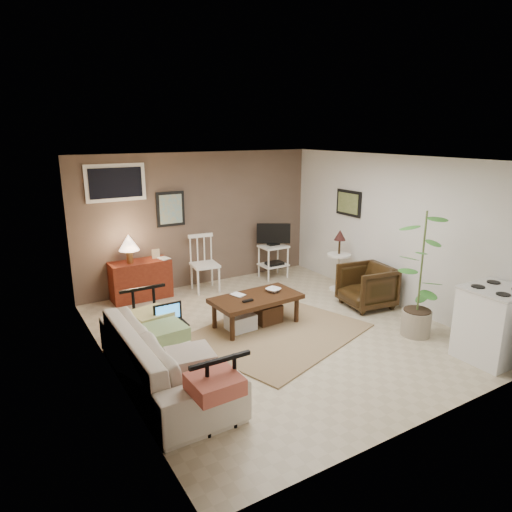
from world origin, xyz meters
TOP-DOWN VIEW (x-y plane):
  - floor at (0.00, 0.00)m, footprint 5.00×5.00m
  - art_back at (-0.55, 2.48)m, footprint 0.50×0.03m
  - art_right at (2.23, 1.05)m, footprint 0.03×0.60m
  - window at (-1.45, 2.48)m, footprint 0.96×0.03m
  - rug at (-0.01, -0.07)m, footprint 2.72×2.43m
  - coffee_table at (-0.14, 0.31)m, footprint 1.31×0.73m
  - sofa at (-1.80, -0.48)m, footprint 0.67×2.31m
  - sofa_pillows at (-1.74, -0.75)m, footprint 0.44×2.19m
  - sofa_end_rails at (-1.67, -0.48)m, footprint 0.62×2.30m
  - laptop at (-1.58, -0.08)m, footprint 0.35×0.26m
  - red_console at (-1.22, 2.29)m, footprint 0.99×0.44m
  - spindle_chair at (-0.11, 2.12)m, footprint 0.50×0.50m
  - tv_stand at (1.34, 2.09)m, footprint 0.56×0.41m
  - side_table at (1.93, 0.91)m, footprint 0.41×0.41m
  - armchair at (1.79, 0.06)m, footprint 0.78×0.82m
  - potted_plant at (1.62, -1.09)m, footprint 0.44×0.44m
  - stove at (1.86, -2.03)m, footprint 0.71×0.66m
  - bowl at (0.19, 0.35)m, footprint 0.21×0.12m
  - book_table at (-0.41, 0.46)m, footprint 0.15×0.06m
  - book_console at (-0.89, 2.19)m, footprint 0.16×0.05m

SIDE VIEW (x-z plane):
  - floor at x=0.00m, z-range 0.00..0.00m
  - rug at x=-0.01m, z-range 0.00..0.02m
  - coffee_table at x=-0.14m, z-range 0.03..0.51m
  - armchair at x=1.79m, z-range 0.00..0.75m
  - sofa_end_rails at x=-1.67m, z-range 0.00..0.78m
  - red_console at x=-1.22m, z-range -0.18..0.96m
  - sofa at x=-1.80m, z-range 0.00..0.90m
  - stove at x=1.86m, z-range 0.00..0.93m
  - spindle_chair at x=-0.11m, z-range -0.03..0.96m
  - sofa_pillows at x=-1.74m, z-range 0.48..0.63m
  - book_table at x=-0.41m, z-range 0.46..0.66m
  - bowl at x=0.19m, z-range 0.46..0.67m
  - tv_stand at x=1.34m, z-range 0.03..1.10m
  - laptop at x=-1.58m, z-range 0.46..0.70m
  - side_table at x=1.93m, z-range 0.13..1.23m
  - book_console at x=-0.89m, z-range 0.66..0.87m
  - potted_plant at x=1.62m, z-range 0.06..1.84m
  - art_back at x=-0.55m, z-range 1.15..1.75m
  - art_right at x=2.23m, z-range 1.29..1.75m
  - window at x=-1.45m, z-range 1.65..2.25m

